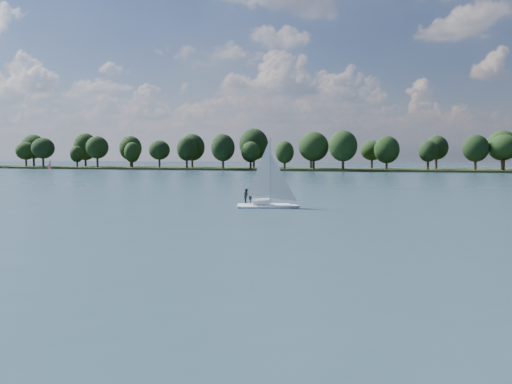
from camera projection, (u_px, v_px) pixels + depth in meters
ground at (342, 186)px, 109.85m from camera, size 700.00×700.00×0.00m
far_shore at (389, 170)px, 216.33m from camera, size 660.00×40.00×1.50m
sailboat at (264, 187)px, 63.64m from camera, size 6.51×3.76×8.27m
dinghy_pink at (51, 167)px, 222.22m from camera, size 2.97×1.26×4.69m
pontoon at (5, 169)px, 242.74m from camera, size 4.31×2.73×0.50m
treeline at (368, 149)px, 214.60m from camera, size 562.28×74.13×18.29m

